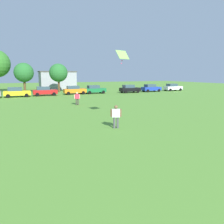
% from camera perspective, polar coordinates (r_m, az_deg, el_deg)
% --- Properties ---
extents(ground_plane, '(160.00, 160.00, 0.00)m').
position_cam_1_polar(ground_plane, '(28.80, -18.91, 1.37)').
color(ground_plane, '#568C33').
extents(adult_bystander, '(0.77, 0.49, 1.71)m').
position_cam_1_polar(adult_bystander, '(16.11, 1.02, -0.69)').
color(adult_bystander, '#4C4C51').
rests_on(adult_bystander, ground).
extents(bystander_near_trees, '(0.78, 0.36, 1.65)m').
position_cam_1_polar(bystander_near_trees, '(28.77, -8.99, 3.74)').
color(bystander_near_trees, '#3F3833').
rests_on(bystander_near_trees, ground).
extents(kite, '(1.24, 0.87, 1.10)m').
position_cam_1_polar(kite, '(18.63, 2.71, 14.33)').
color(kite, '#8CD859').
extents(parked_car_yellow_2, '(4.30, 2.02, 1.68)m').
position_cam_1_polar(parked_car_yellow_2, '(41.72, -23.35, 4.72)').
color(parked_car_yellow_2, yellow).
rests_on(parked_car_yellow_2, ground).
extents(parked_car_red_3, '(4.30, 2.02, 1.68)m').
position_cam_1_polar(parked_car_red_3, '(42.65, -16.97, 5.19)').
color(parked_car_red_3, red).
rests_on(parked_car_red_3, ground).
extents(parked_car_orange_4, '(4.30, 2.02, 1.68)m').
position_cam_1_polar(parked_car_orange_4, '(44.20, -9.67, 5.62)').
color(parked_car_orange_4, orange).
rests_on(parked_car_orange_4, ground).
extents(parked_car_green_5, '(4.30, 2.02, 1.68)m').
position_cam_1_polar(parked_car_green_5, '(45.49, -4.49, 5.84)').
color(parked_car_green_5, '#196B38').
rests_on(parked_car_green_5, ground).
extents(parked_car_black_6, '(4.30, 2.02, 1.68)m').
position_cam_1_polar(parked_car_black_6, '(47.43, 4.55, 5.99)').
color(parked_car_black_6, black).
rests_on(parked_car_black_6, ground).
extents(parked_car_blue_7, '(4.30, 2.02, 1.68)m').
position_cam_1_polar(parked_car_blue_7, '(50.76, 10.00, 6.12)').
color(parked_car_blue_7, '#1E38AD').
rests_on(parked_car_blue_7, ground).
extents(parked_car_white_8, '(4.30, 2.02, 1.68)m').
position_cam_1_polar(parked_car_white_8, '(54.78, 15.38, 6.18)').
color(parked_car_white_8, white).
rests_on(parked_car_white_8, ground).
extents(tree_right, '(4.03, 4.03, 6.29)m').
position_cam_1_polar(tree_right, '(50.80, -21.77, 9.41)').
color(tree_right, brown).
rests_on(tree_right, ground).
extents(tree_far_right, '(3.98, 3.98, 6.21)m').
position_cam_1_polar(tree_far_right, '(50.49, -13.64, 9.76)').
color(tree_far_right, brown).
rests_on(tree_far_right, ground).
extents(house_right, '(9.22, 6.54, 4.69)m').
position_cam_1_polar(house_right, '(60.81, -13.91, 7.97)').
color(house_right, '#9999A3').
rests_on(house_right, ground).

